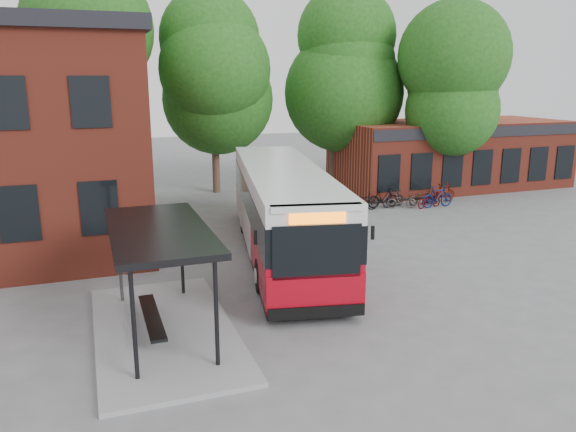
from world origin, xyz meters
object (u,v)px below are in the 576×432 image
object	(u,v)px
bicycle_7	(443,193)
bicycle_6	(422,197)
bicycle_1	(383,198)
bicycle_3	(393,198)
bicycle_0	(360,201)
city_bus	(283,211)
bicycle_5	(437,197)
bus_shelter	(162,281)
bicycle_2	(402,201)
bicycle_4	(429,200)

from	to	relation	value
bicycle_7	bicycle_6	bearing A→B (deg)	80.28
bicycle_1	bicycle_3	bearing A→B (deg)	-91.96
bicycle_1	bicycle_0	bearing A→B (deg)	93.89
bicycle_3	bicycle_6	xyz separation A→B (m)	(1.67, -0.07, -0.05)
city_bus	bicycle_1	world-z (taller)	city_bus
bicycle_1	bicycle_5	bearing A→B (deg)	-104.45
bus_shelter	bicycle_5	size ratio (longest dim) A/B	3.78
bicycle_1	bicycle_2	bearing A→B (deg)	-115.48
bicycle_2	bicycle_4	size ratio (longest dim) A/B	0.97
bus_shelter	bicycle_4	distance (m)	18.09
bicycle_4	bicycle_5	size ratio (longest dim) A/B	0.84
bicycle_1	city_bus	bearing A→B (deg)	131.06
bicycle_3	bicycle_5	bearing A→B (deg)	-129.09
bicycle_7	bicycle_4	bearing A→B (deg)	106.41
bus_shelter	bicycle_3	xyz separation A→B (m)	(13.26, 11.00, -0.99)
bicycle_6	bicycle_3	bearing A→B (deg)	84.33
bicycle_2	bicycle_4	xyz separation A→B (m)	(1.39, -0.38, 0.01)
bicycle_3	bicycle_5	xyz separation A→B (m)	(2.10, -0.83, 0.09)
bus_shelter	bicycle_7	bearing A→B (deg)	34.06
bicycle_4	bicycle_7	distance (m)	1.63
bicycle_0	bicycle_4	bearing A→B (deg)	-79.54
bus_shelter	bicycle_0	distance (m)	15.87
bicycle_0	bicycle_5	bearing A→B (deg)	-78.63
bicycle_3	bicycle_7	xyz separation A→B (m)	(3.04, 0.02, 0.07)
bicycle_2	bicycle_7	distance (m)	2.84
bicycle_3	bicycle_1	bearing A→B (deg)	66.63
bus_shelter	bicycle_4	world-z (taller)	bus_shelter
bus_shelter	bicycle_3	bearing A→B (deg)	39.67
bicycle_2	bicycle_7	size ratio (longest dim) A/B	0.85
bus_shelter	bicycle_0	size ratio (longest dim) A/B	3.89
bicycle_5	bicycle_7	distance (m)	1.27
bus_shelter	bicycle_2	xyz separation A→B (m)	(13.50, 10.59, -1.05)
bicycle_5	bicycle_6	size ratio (longest dim) A/B	1.16
bicycle_0	city_bus	bearing A→B (deg)	156.54
bus_shelter	bicycle_7	world-z (taller)	bus_shelter
bicycle_1	bicycle_4	size ratio (longest dim) A/B	1.10
bicycle_4	bicycle_7	xyz separation A→B (m)	(1.41, 0.81, 0.12)
bicycle_3	bicycle_4	world-z (taller)	bicycle_3
city_bus	bicycle_1	bearing A→B (deg)	48.55
bicycle_7	bicycle_1	bearing A→B (deg)	75.97
bus_shelter	bicycle_2	size ratio (longest dim) A/B	4.64
bicycle_0	bicycle_5	xyz separation A→B (m)	(4.01, -0.89, 0.08)
bicycle_0	bicycle_4	xyz separation A→B (m)	(3.55, -0.85, -0.06)
bicycle_1	bicycle_7	bearing A→B (deg)	-86.72
bicycle_0	bicycle_4	distance (m)	3.65
bicycle_4	bicycle_1	bearing A→B (deg)	57.76
city_bus	bicycle_4	distance (m)	10.90
bicycle_2	bicycle_3	world-z (taller)	bicycle_3
city_bus	bicycle_0	bearing A→B (deg)	54.05
bus_shelter	bicycle_0	bearing A→B (deg)	44.26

